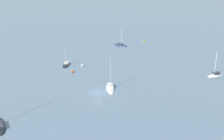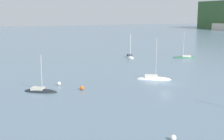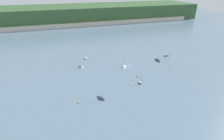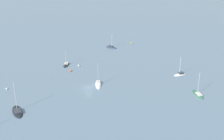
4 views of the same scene
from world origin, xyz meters
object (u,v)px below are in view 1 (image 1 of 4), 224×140
at_px(sailboat_3, 121,46).
at_px(mooring_buoy_1, 72,71).
at_px(sailboat_1, 215,75).
at_px(mooring_buoy_0, 82,66).
at_px(mooring_buoy_3, 144,41).
at_px(sailboat_4, 110,88).
at_px(sailboat_2, 66,65).

relative_size(sailboat_3, mooring_buoy_1, 9.36).
bearing_deg(sailboat_1, mooring_buoy_0, -35.86).
relative_size(sailboat_1, mooring_buoy_3, 10.92).
bearing_deg(mooring_buoy_1, sailboat_4, 100.35).
xyz_separation_m(sailboat_3, mooring_buoy_0, (25.22, 13.75, 0.28)).
distance_m(sailboat_2, sailboat_3, 30.56).
bearing_deg(sailboat_1, sailboat_3, -74.51).
xyz_separation_m(sailboat_2, sailboat_3, (-29.08, -9.40, 0.02)).
distance_m(sailboat_3, mooring_buoy_0, 28.73).
xyz_separation_m(sailboat_2, mooring_buoy_1, (1.47, 7.60, 0.33)).
relative_size(sailboat_1, mooring_buoy_0, 10.83).
distance_m(sailboat_1, mooring_buoy_1, 44.57).
bearing_deg(sailboat_3, mooring_buoy_1, -88.85).
xyz_separation_m(sailboat_1, sailboat_3, (5.10, -43.75, -0.03)).
height_order(sailboat_3, sailboat_4, sailboat_4).
bearing_deg(sailboat_2, sailboat_1, 79.15).
relative_size(sailboat_4, mooring_buoy_3, 13.04).
xyz_separation_m(sailboat_4, mooring_buoy_3, (-39.83, -34.31, 0.27)).
relative_size(sailboat_2, mooring_buoy_0, 9.86).
distance_m(mooring_buoy_1, mooring_buoy_3, 46.24).
bearing_deg(sailboat_4, mooring_buoy_0, -158.29).
bearing_deg(mooring_buoy_0, sailboat_1, 135.31).
bearing_deg(sailboat_4, mooring_buoy_1, -141.88).
bearing_deg(mooring_buoy_3, sailboat_1, 80.50).
distance_m(mooring_buoy_0, mooring_buoy_3, 40.11).
bearing_deg(sailboat_2, mooring_buoy_0, 75.87).
relative_size(sailboat_3, mooring_buoy_3, 10.18).
height_order(sailboat_1, mooring_buoy_3, sailboat_1).
distance_m(sailboat_4, mooring_buoy_0, 20.61).
bearing_deg(sailboat_4, mooring_buoy_3, 158.50).
bearing_deg(mooring_buoy_0, mooring_buoy_3, -159.86).
height_order(sailboat_3, mooring_buoy_3, sailboat_3).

